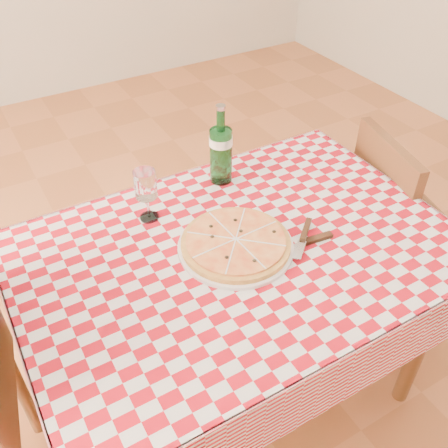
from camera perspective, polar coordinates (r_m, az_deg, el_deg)
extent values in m
plane|color=#AC6137|center=(2.07, 1.38, -18.43)|extent=(6.00, 6.00, 0.00)
cube|color=brown|center=(1.50, 1.81, -3.60)|extent=(1.20, 0.80, 0.04)
cylinder|color=brown|center=(1.89, 21.70, -12.09)|extent=(0.06, 0.06, 0.71)
cylinder|color=brown|center=(1.89, -18.58, -11.23)|extent=(0.06, 0.06, 0.71)
cylinder|color=brown|center=(2.20, 8.98, -0.54)|extent=(0.06, 0.06, 0.71)
cube|color=#A90A17|center=(1.49, 1.83, -2.93)|extent=(1.30, 0.90, 0.01)
cube|color=brown|center=(2.20, 20.22, -0.68)|extent=(0.47, 0.47, 0.04)
cylinder|color=brown|center=(2.17, 17.55, -8.66)|extent=(0.03, 0.03, 0.40)
cylinder|color=brown|center=(2.36, 13.56, -2.95)|extent=(0.03, 0.03, 0.40)
cylinder|color=brown|center=(2.52, 20.29, -1.39)|extent=(0.03, 0.03, 0.40)
cube|color=brown|center=(1.97, 17.47, 3.51)|extent=(0.13, 0.39, 0.43)
cylinder|color=brown|center=(1.91, -22.06, -17.40)|extent=(0.04, 0.04, 0.48)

